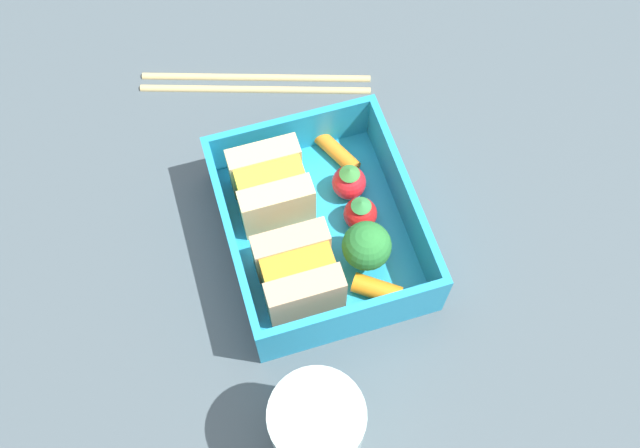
# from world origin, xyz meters

# --- Properties ---
(ground_plane) EXTENTS (1.20, 1.20, 0.02)m
(ground_plane) POSITION_xyz_m (0.00, 0.00, -0.01)
(ground_plane) COLOR #46545A
(bento_tray) EXTENTS (0.18, 0.15, 0.01)m
(bento_tray) POSITION_xyz_m (0.00, 0.00, 0.01)
(bento_tray) COLOR #2298C4
(bento_tray) RESTS_ON ground_plane
(bento_rim) EXTENTS (0.18, 0.15, 0.04)m
(bento_rim) POSITION_xyz_m (0.00, 0.00, 0.03)
(bento_rim) COLOR #2298C4
(bento_rim) RESTS_ON bento_tray
(sandwich_left) EXTENTS (0.06, 0.06, 0.05)m
(sandwich_left) POSITION_xyz_m (-0.04, 0.03, 0.04)
(sandwich_left) COLOR tan
(sandwich_left) RESTS_ON bento_tray
(sandwich_center_left) EXTENTS (0.06, 0.06, 0.05)m
(sandwich_center_left) POSITION_xyz_m (0.04, 0.03, 0.04)
(sandwich_center_left) COLOR #DFBE82
(sandwich_center_left) RESTS_ON bento_tray
(carrot_stick_left) EXTENTS (0.04, 0.04, 0.02)m
(carrot_stick_left) POSITION_xyz_m (-0.06, -0.03, 0.02)
(carrot_stick_left) COLOR orange
(carrot_stick_left) RESTS_ON bento_tray
(broccoli_floret) EXTENTS (0.04, 0.04, 0.05)m
(broccoli_floret) POSITION_xyz_m (-0.04, -0.03, 0.04)
(broccoli_floret) COLOR #95CD63
(broccoli_floret) RESTS_ON bento_tray
(strawberry_left) EXTENTS (0.03, 0.03, 0.03)m
(strawberry_left) POSITION_xyz_m (0.00, -0.03, 0.03)
(strawberry_left) COLOR red
(strawberry_left) RESTS_ON bento_tray
(strawberry_far_left) EXTENTS (0.03, 0.03, 0.03)m
(strawberry_far_left) POSITION_xyz_m (0.03, -0.03, 0.03)
(strawberry_far_left) COLOR red
(strawberry_far_left) RESTS_ON bento_tray
(carrot_stick_far_left) EXTENTS (0.05, 0.03, 0.01)m
(carrot_stick_far_left) POSITION_xyz_m (0.07, -0.03, 0.02)
(carrot_stick_far_left) COLOR orange
(carrot_stick_far_left) RESTS_ON bento_tray
(chopstick_pair) EXTENTS (0.09, 0.21, 0.01)m
(chopstick_pair) POSITION_xyz_m (0.17, 0.01, 0.00)
(chopstick_pair) COLOR tan
(chopstick_pair) RESTS_ON ground_plane
(drinking_glass) EXTENTS (0.06, 0.06, 0.08)m
(drinking_glass) POSITION_xyz_m (-0.15, 0.05, 0.04)
(drinking_glass) COLOR silver
(drinking_glass) RESTS_ON ground_plane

